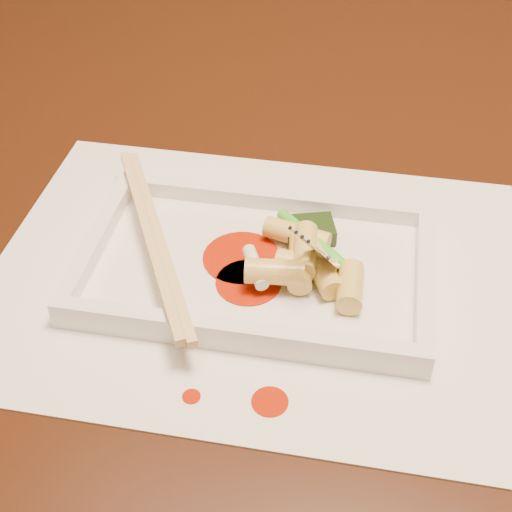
% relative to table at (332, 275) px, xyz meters
% --- Properties ---
extents(table, '(1.40, 0.90, 0.75)m').
position_rel_table_xyz_m(table, '(0.00, 0.00, 0.00)').
color(table, black).
rests_on(table, ground).
extents(placemat, '(0.40, 0.30, 0.00)m').
position_rel_table_xyz_m(placemat, '(-0.05, -0.12, 0.10)').
color(placemat, white).
rests_on(placemat, table).
extents(sauce_splatter_a, '(0.02, 0.02, 0.00)m').
position_rel_table_xyz_m(sauce_splatter_a, '(-0.02, -0.23, 0.10)').
color(sauce_splatter_a, '#B21D05').
rests_on(sauce_splatter_a, placemat).
extents(sauce_splatter_b, '(0.01, 0.01, 0.00)m').
position_rel_table_xyz_m(sauce_splatter_b, '(-0.07, -0.24, 0.10)').
color(sauce_splatter_b, '#B21D05').
rests_on(sauce_splatter_b, placemat).
extents(plate_base, '(0.26, 0.16, 0.01)m').
position_rel_table_xyz_m(plate_base, '(-0.05, -0.12, 0.11)').
color(plate_base, white).
rests_on(plate_base, placemat).
extents(plate_rim_far, '(0.26, 0.01, 0.01)m').
position_rel_table_xyz_m(plate_rim_far, '(-0.05, -0.04, 0.12)').
color(plate_rim_far, white).
rests_on(plate_rim_far, plate_base).
extents(plate_rim_near, '(0.26, 0.01, 0.01)m').
position_rel_table_xyz_m(plate_rim_near, '(-0.05, -0.19, 0.12)').
color(plate_rim_near, white).
rests_on(plate_rim_near, plate_base).
extents(plate_rim_left, '(0.01, 0.14, 0.01)m').
position_rel_table_xyz_m(plate_rim_left, '(-0.18, -0.12, 0.12)').
color(plate_rim_left, white).
rests_on(plate_rim_left, plate_base).
extents(plate_rim_right, '(0.01, 0.14, 0.01)m').
position_rel_table_xyz_m(plate_rim_right, '(0.07, -0.12, 0.12)').
color(plate_rim_right, white).
rests_on(plate_rim_right, plate_base).
extents(veg_piece, '(0.04, 0.04, 0.01)m').
position_rel_table_xyz_m(veg_piece, '(-0.02, -0.08, 0.12)').
color(veg_piece, black).
rests_on(veg_piece, plate_base).
extents(scallion_white, '(0.03, 0.04, 0.01)m').
position_rel_table_xyz_m(scallion_white, '(-0.05, -0.13, 0.12)').
color(scallion_white, '#EAEACC').
rests_on(scallion_white, plate_base).
extents(scallion_green, '(0.07, 0.07, 0.01)m').
position_rel_table_xyz_m(scallion_green, '(-0.01, -0.10, 0.12)').
color(scallion_green, green).
rests_on(scallion_green, plate_base).
extents(chopstick_a, '(0.11, 0.20, 0.01)m').
position_rel_table_xyz_m(chopstick_a, '(-0.14, -0.12, 0.13)').
color(chopstick_a, '#E1B670').
rests_on(chopstick_a, plate_rim_near).
extents(chopstick_b, '(0.11, 0.20, 0.01)m').
position_rel_table_xyz_m(chopstick_b, '(-0.13, -0.12, 0.13)').
color(chopstick_b, '#E1B670').
rests_on(chopstick_b, plate_rim_near).
extents(fork, '(0.09, 0.10, 0.14)m').
position_rel_table_xyz_m(fork, '(0.02, -0.10, 0.18)').
color(fork, silver).
rests_on(fork, plate_base).
extents(sauce_blob_0, '(0.05, 0.05, 0.00)m').
position_rel_table_xyz_m(sauce_blob_0, '(-0.06, -0.14, 0.11)').
color(sauce_blob_0, '#B21D05').
rests_on(sauce_blob_0, plate_base).
extents(sauce_blob_1, '(0.06, 0.06, 0.00)m').
position_rel_table_xyz_m(sauce_blob_1, '(-0.07, -0.11, 0.11)').
color(sauce_blob_1, '#B21D05').
rests_on(sauce_blob_1, plate_base).
extents(rice_cake_0, '(0.02, 0.05, 0.02)m').
position_rel_table_xyz_m(rice_cake_0, '(-0.02, -0.12, 0.12)').
color(rice_cake_0, '#EED96F').
rests_on(rice_cake_0, plate_base).
extents(rice_cake_1, '(0.02, 0.04, 0.02)m').
position_rel_table_xyz_m(rice_cake_1, '(0.02, -0.14, 0.12)').
color(rice_cake_1, '#EED96F').
rests_on(rice_cake_1, plate_base).
extents(rice_cake_2, '(0.02, 0.05, 0.02)m').
position_rel_table_xyz_m(rice_cake_2, '(-0.02, -0.11, 0.13)').
color(rice_cake_2, '#EED96F').
rests_on(rice_cake_2, plate_base).
extents(rice_cake_3, '(0.05, 0.02, 0.02)m').
position_rel_table_xyz_m(rice_cake_3, '(-0.02, -0.12, 0.12)').
color(rice_cake_3, '#EED96F').
rests_on(rice_cake_3, plate_base).
extents(rice_cake_4, '(0.05, 0.03, 0.02)m').
position_rel_table_xyz_m(rice_cake_4, '(-0.03, -0.09, 0.12)').
color(rice_cake_4, '#EED96F').
rests_on(rice_cake_4, plate_base).
extents(rice_cake_5, '(0.04, 0.02, 0.02)m').
position_rel_table_xyz_m(rice_cake_5, '(-0.04, -0.14, 0.13)').
color(rice_cake_5, '#EED96F').
rests_on(rice_cake_5, plate_base).
extents(rice_cake_6, '(0.04, 0.05, 0.02)m').
position_rel_table_xyz_m(rice_cake_6, '(-0.00, -0.12, 0.12)').
color(rice_cake_6, '#EED96F').
rests_on(rice_cake_6, plate_base).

